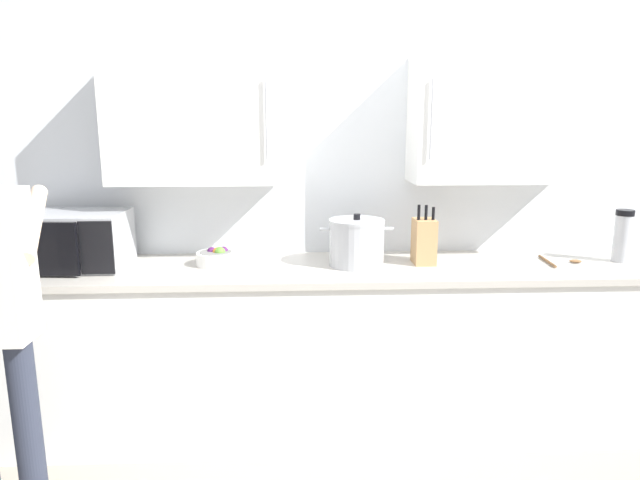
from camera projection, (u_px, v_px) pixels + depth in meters
The scene contains 8 objects.
back_wall_tiled at pixel (343, 160), 3.12m from camera, with size 4.06×0.44×2.79m.
counter_unit at pixel (347, 348), 3.02m from camera, with size 3.76×0.65×0.93m.
microwave_oven at pixel (64, 240), 2.86m from camera, with size 0.58×0.43×0.29m.
fruit_bowl at pixel (216, 257), 2.93m from camera, with size 0.21×0.21×0.10m.
knife_block at pixel (424, 241), 2.95m from camera, with size 0.11×0.15×0.32m.
wooden_spoon at pixel (561, 261), 2.98m from camera, with size 0.20×0.24×0.02m.
stock_pot at pixel (356, 242), 2.91m from camera, with size 0.39×0.29×0.28m.
thermos_flask at pixel (623, 236), 2.98m from camera, with size 0.09×0.09×0.29m.
Camera 1 is at (-0.28, -1.90, 1.67)m, focal length 30.98 mm.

